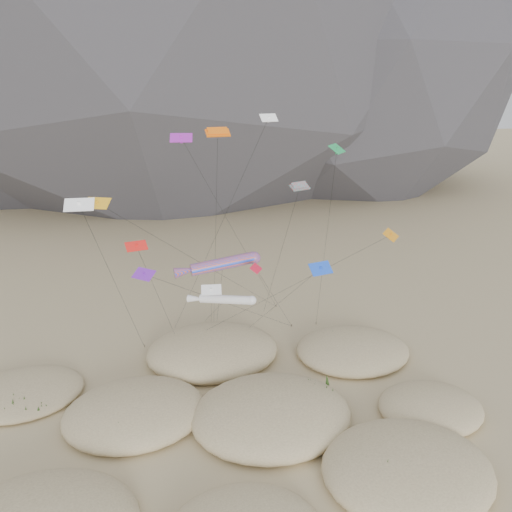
% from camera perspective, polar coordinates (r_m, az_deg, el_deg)
% --- Properties ---
extents(ground, '(500.00, 500.00, 0.00)m').
position_cam_1_polar(ground, '(46.68, 0.16, -21.27)').
color(ground, '#CCB789').
rests_on(ground, ground).
extents(dunes, '(49.96, 36.56, 3.58)m').
position_cam_1_polar(dunes, '(48.87, -2.36, -18.04)').
color(dunes, '#CCB789').
rests_on(dunes, ground).
extents(dune_grass, '(41.81, 27.77, 1.44)m').
position_cam_1_polar(dune_grass, '(47.72, -1.78, -18.89)').
color(dune_grass, black).
rests_on(dune_grass, ground).
extents(kite_stakes, '(22.28, 7.60, 0.30)m').
position_cam_1_polar(kite_stakes, '(65.07, -2.88, -8.27)').
color(kite_stakes, '#3F2D1E').
rests_on(kite_stakes, ground).
extents(rainbow_tube_kite, '(8.87, 12.75, 14.10)m').
position_cam_1_polar(rainbow_tube_kite, '(49.77, -4.12, -0.95)').
color(rainbow_tube_kite, '#F05419').
rests_on(rainbow_tube_kite, ground).
extents(white_tube_kite, '(6.61, 16.80, 10.46)m').
position_cam_1_polar(white_tube_kite, '(50.11, -3.81, -4.97)').
color(white_tube_kite, silver).
rests_on(white_tube_kite, ground).
extents(orange_parafoil, '(2.43, 11.43, 26.18)m').
position_cam_1_polar(orange_parafoil, '(49.53, -4.41, 13.54)').
color(orange_parafoil, '#E55F0C').
rests_on(orange_parafoil, ground).
extents(multi_parafoil, '(2.22, 15.42, 20.97)m').
position_cam_1_polar(multi_parafoil, '(50.05, 4.94, 7.63)').
color(multi_parafoil, red).
rests_on(multi_parafoil, ground).
extents(delta_kites, '(31.03, 22.32, 27.35)m').
position_cam_1_polar(delta_kites, '(47.03, -4.18, 3.72)').
color(delta_kites, '#17974B').
rests_on(delta_kites, ground).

